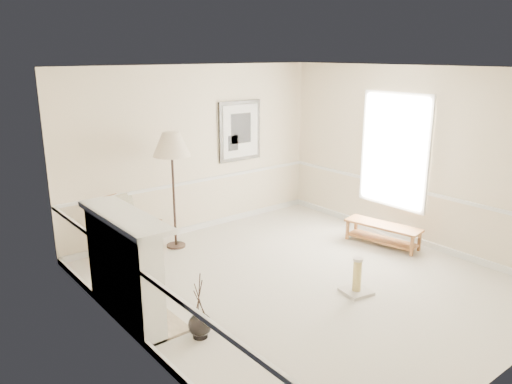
# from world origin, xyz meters

# --- Properties ---
(ground) EXTENTS (5.50, 5.50, 0.00)m
(ground) POSITION_xyz_m (0.00, 0.00, 0.00)
(ground) COLOR silver
(ground) RESTS_ON ground
(room) EXTENTS (5.04, 5.54, 2.92)m
(room) POSITION_xyz_m (0.14, 0.08, 1.87)
(room) COLOR beige
(room) RESTS_ON ground
(fireplace) EXTENTS (0.64, 1.64, 1.31)m
(fireplace) POSITION_xyz_m (-2.34, 0.60, 0.64)
(fireplace) COLOR white
(fireplace) RESTS_ON ground
(floor_vase) EXTENTS (0.27, 0.27, 0.79)m
(floor_vase) POSITION_xyz_m (-1.90, -0.30, 0.14)
(floor_vase) COLOR black
(floor_vase) RESTS_ON ground
(armchair) EXTENTS (0.92, 0.95, 0.94)m
(armchair) POSITION_xyz_m (-1.49, 2.49, 0.50)
(armchair) COLOR #A97336
(armchair) RESTS_ON ground
(floor_lamp) EXTENTS (0.67, 0.67, 1.90)m
(floor_lamp) POSITION_xyz_m (-0.74, 2.25, 1.66)
(floor_lamp) COLOR black
(floor_lamp) RESTS_ON ground
(bench) EXTENTS (0.61, 1.31, 0.36)m
(bench) POSITION_xyz_m (1.98, 0.17, 0.24)
(bench) COLOR #A97336
(bench) RESTS_ON ground
(scratching_post) EXTENTS (0.41, 0.41, 0.50)m
(scratching_post) POSITION_xyz_m (0.30, -0.70, 0.16)
(scratching_post) COLOR beige
(scratching_post) RESTS_ON ground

